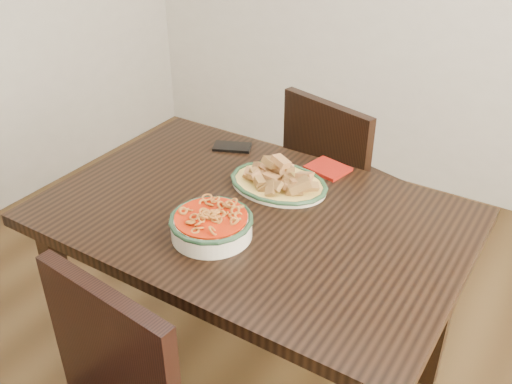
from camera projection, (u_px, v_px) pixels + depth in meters
The scene contains 7 objects.
floor at pixel (239, 377), 2.15m from camera, with size 3.50×3.50×0.00m, color #382512.
dining_table at pixel (253, 235), 1.80m from camera, with size 1.28×0.85×0.75m.
chair_far at pixel (339, 183), 2.40m from camera, with size 0.51×0.51×0.89m.
fish_plate at pixel (279, 175), 1.86m from camera, with size 0.33×0.26×0.11m.
noodle_bowl at pixel (211, 223), 1.62m from camera, with size 0.24×0.24×0.08m.
smartphone at pixel (232, 147), 2.12m from camera, with size 0.14×0.07×0.01m, color black.
napkin at pixel (328, 168), 1.97m from camera, with size 0.13×0.11×0.01m, color maroon.
Camera 1 is at (0.84, -1.21, 1.72)m, focal length 40.00 mm.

